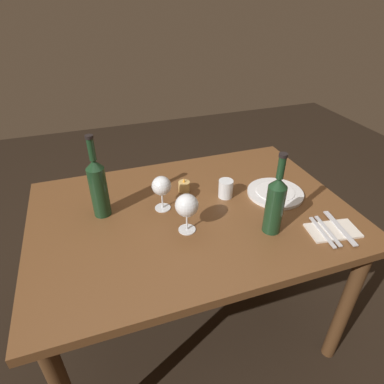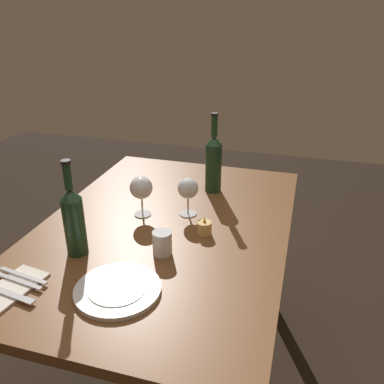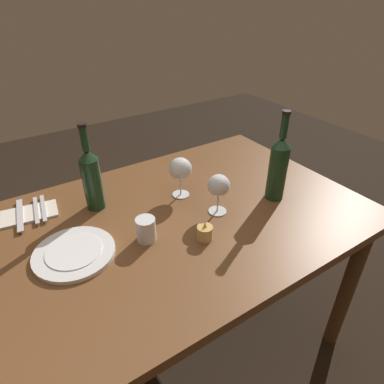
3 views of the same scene
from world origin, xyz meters
TOP-DOWN VIEW (x-y plane):
  - ground_plane at (0.00, 0.00)m, footprint 6.00×6.00m
  - dining_table at (0.00, 0.00)m, footprint 1.30×0.90m
  - wine_glass_left at (-0.06, -0.11)m, footprint 0.09×0.09m
  - wine_glass_right at (-0.11, 0.06)m, footprint 0.08×0.08m
  - wine_bottle at (-0.35, 0.10)m, footprint 0.07×0.07m
  - wine_bottle_second at (0.25, -0.21)m, footprint 0.07×0.07m
  - water_tumbler at (0.17, 0.06)m, footprint 0.06×0.06m
  - votive_candle at (0.02, 0.16)m, footprint 0.05×0.05m
  - dinner_plate at (0.39, 0.00)m, footprint 0.25×0.25m
  - folded_napkin at (0.47, -0.30)m, footprint 0.20×0.14m
  - fork_inner at (0.44, -0.30)m, footprint 0.04×0.18m
  - fork_outer at (0.42, -0.30)m, footprint 0.04×0.18m
  - table_knife at (0.50, -0.30)m, footprint 0.05×0.21m

SIDE VIEW (x-z plane):
  - ground_plane at x=0.00m, z-range 0.00..0.00m
  - dining_table at x=0.00m, z-range 0.28..1.02m
  - folded_napkin at x=0.47m, z-range 0.74..0.75m
  - dinner_plate at x=0.39m, z-range 0.74..0.76m
  - fork_inner at x=0.44m, z-range 0.75..0.75m
  - fork_outer at x=0.42m, z-range 0.75..0.75m
  - table_knife at x=0.50m, z-range 0.75..0.75m
  - votive_candle at x=0.02m, z-range 0.73..0.80m
  - water_tumbler at x=0.17m, z-range 0.74..0.82m
  - wine_glass_right at x=-0.11m, z-range 0.77..0.92m
  - wine_glass_left at x=-0.06m, z-range 0.77..0.93m
  - wine_bottle_second at x=0.25m, z-range 0.70..1.03m
  - wine_bottle at x=-0.35m, z-range 0.70..1.05m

